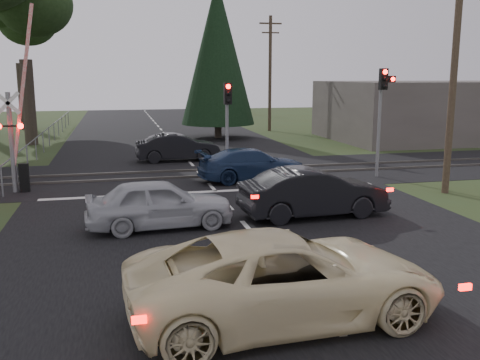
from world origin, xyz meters
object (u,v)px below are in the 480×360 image
object	(u,v)px
utility_pole_near	(454,66)
utility_pole_far	(214,73)
cream_coupe	(285,277)
silver_car	(160,204)
crossing_signal	(18,139)
dark_car_far	(178,147)
blue_sedan	(253,165)
dark_hatchback	(313,193)
utility_pole_mid	(270,71)
traffic_signal_right	(383,101)
traffic_signal_center	(228,114)

from	to	relation	value
utility_pole_near	utility_pole_far	bearing A→B (deg)	90.00
cream_coupe	silver_car	world-z (taller)	cream_coupe
crossing_signal	dark_car_far	world-z (taller)	crossing_signal
blue_sedan	dark_car_far	bearing A→B (deg)	17.07
silver_car	cream_coupe	bearing A→B (deg)	-168.93
crossing_signal	dark_hatchback	size ratio (longest dim) A/B	1.50
blue_sedan	utility_pole_far	bearing A→B (deg)	-13.69
crossing_signal	dark_hatchback	distance (m)	11.36
dark_hatchback	utility_pole_mid	bearing A→B (deg)	-17.11
utility_pole_near	traffic_signal_right	bearing A→B (deg)	105.34
utility_pole_far	silver_car	bearing A→B (deg)	-102.09
crossing_signal	dark_car_far	distance (m)	9.30
cream_coupe	silver_car	bearing A→B (deg)	11.58
crossing_signal	traffic_signal_center	distance (m)	8.36
traffic_signal_right	silver_car	size ratio (longest dim) A/B	1.10
traffic_signal_center	cream_coupe	distance (m)	13.82
dark_car_far	crossing_signal	bearing A→B (deg)	131.29
crossing_signal	traffic_signal_center	size ratio (longest dim) A/B	1.70
crossing_signal	traffic_signal_right	bearing A→B (deg)	-1.21
silver_car	dark_hatchback	bearing A→B (deg)	-91.52
utility_pole_far	dark_hatchback	bearing A→B (deg)	-96.88
utility_pole_near	silver_car	bearing A→B (deg)	-168.01
silver_car	dark_car_far	distance (m)	12.54
traffic_signal_right	utility_pole_mid	distance (m)	20.60
dark_hatchback	silver_car	size ratio (longest dim) A/B	1.09
cream_coupe	silver_car	xyz separation A→B (m)	(-1.73, 6.55, -0.08)
blue_sedan	traffic_signal_center	bearing A→B (deg)	50.84
utility_pole_far	blue_sedan	bearing A→B (deg)	-98.30
utility_pole_mid	utility_pole_far	world-z (taller)	same
utility_pole_mid	dark_car_far	distance (m)	17.10
traffic_signal_center	silver_car	distance (m)	8.11
traffic_signal_right	dark_hatchback	world-z (taller)	traffic_signal_right
traffic_signal_right	dark_car_far	bearing A→B (deg)	140.88
dark_hatchback	blue_sedan	bearing A→B (deg)	-0.28
traffic_signal_center	dark_car_far	distance (m)	5.97
utility_pole_far	dark_hatchback	world-z (taller)	utility_pole_far
utility_pole_far	dark_car_far	size ratio (longest dim) A/B	2.08
dark_hatchback	cream_coupe	bearing A→B (deg)	151.49
silver_car	dark_car_far	size ratio (longest dim) A/B	0.99
traffic_signal_center	utility_pole_far	xyz separation A→B (m)	(7.50, 44.32, 1.92)
traffic_signal_center	silver_car	xyz separation A→B (m)	(-3.50, -7.01, -2.08)
traffic_signal_right	cream_coupe	size ratio (longest dim) A/B	0.81
crossing_signal	dark_hatchback	world-z (taller)	crossing_signal
dark_hatchback	silver_car	distance (m)	4.83
utility_pole_near	utility_pole_far	distance (m)	49.00
dark_car_far	traffic_signal_right	bearing A→B (deg)	-130.74
utility_pole_far	silver_car	distance (m)	52.65
traffic_signal_right	utility_pole_far	size ratio (longest dim) A/B	0.52
crossing_signal	silver_car	size ratio (longest dim) A/B	1.63
utility_pole_near	blue_sedan	xyz separation A→B (m)	(-6.56, 4.05, -4.05)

